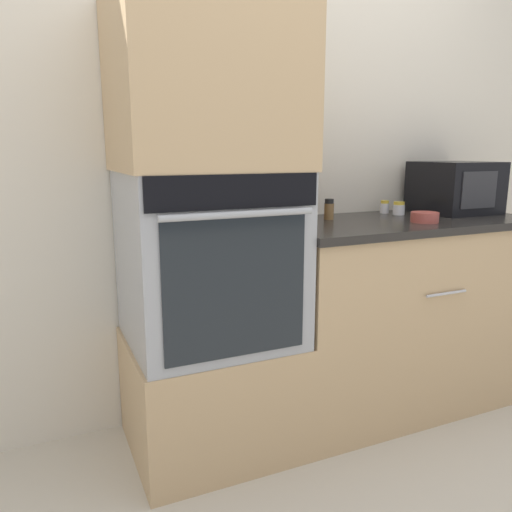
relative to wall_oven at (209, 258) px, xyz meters
name	(u,v)px	position (x,y,z in m)	size (l,w,h in m)	color
ground_plane	(314,462)	(0.34, -0.30, -0.83)	(12.00, 12.00, 0.00)	beige
wall_back	(252,151)	(0.34, 0.33, 0.42)	(8.00, 0.05, 2.50)	beige
oven_cabinet_base	(211,392)	(0.00, 0.00, -0.59)	(0.67, 0.60, 0.49)	tan
wall_oven	(209,258)	(0.00, 0.00, 0.00)	(0.65, 0.64, 0.69)	#9EA0A5
oven_cabinet_upper	(205,82)	(0.00, 0.00, 0.67)	(0.67, 0.60, 0.66)	tan
counter_unit	(396,312)	(0.97, 0.00, -0.36)	(1.29, 0.63, 0.94)	tan
microwave	(455,187)	(1.38, 0.09, 0.23)	(0.36, 0.36, 0.26)	black
knife_block	(291,202)	(0.47, 0.19, 0.19)	(0.12, 0.13, 0.21)	olive
bowl	(425,217)	(0.99, -0.13, 0.13)	(0.12, 0.12, 0.05)	#B24C42
condiment_jar_near	(329,209)	(0.64, 0.13, 0.15)	(0.05, 0.05, 0.10)	brown
condiment_jar_mid	(399,208)	(1.06, 0.13, 0.14)	(0.06, 0.06, 0.07)	silver
condiment_jar_far	(385,207)	(1.03, 0.21, 0.14)	(0.05, 0.05, 0.07)	silver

